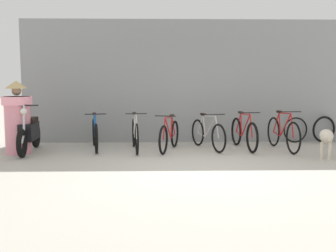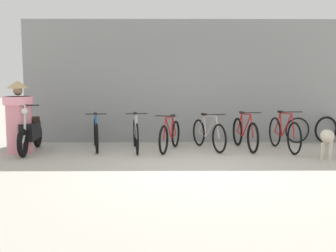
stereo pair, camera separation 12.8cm
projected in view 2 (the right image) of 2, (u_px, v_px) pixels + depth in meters
ground_plane at (199, 169)px, 6.96m from camera, size 60.00×60.00×0.00m
shop_wall_back at (188, 82)px, 10.01m from camera, size 8.32×0.20×3.09m
bicycle_0 at (96, 134)px, 9.02m from camera, size 0.51×1.72×0.85m
bicycle_1 at (136, 134)px, 8.84m from camera, size 0.46×1.73×0.88m
bicycle_2 at (170, 136)px, 8.82m from camera, size 0.58×1.58×0.83m
bicycle_3 at (208, 134)px, 9.01m from camera, size 0.65×1.62×0.84m
bicycle_4 at (245, 134)px, 9.01m from camera, size 0.46×1.74×0.88m
bicycle_5 at (284, 134)px, 8.87m from camera, size 0.46×1.79×0.91m
motorcycle at (30, 133)px, 8.66m from camera, size 0.58×1.86×1.07m
stray_dog at (327, 137)px, 7.89m from camera, size 0.62×1.10×0.63m
person_in_robes at (19, 117)px, 8.49m from camera, size 0.88×0.88×1.57m
spare_tire_left at (326, 130)px, 9.92m from camera, size 0.67×0.24×0.68m
spare_tire_right at (297, 130)px, 9.92m from camera, size 0.65×0.13×0.65m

